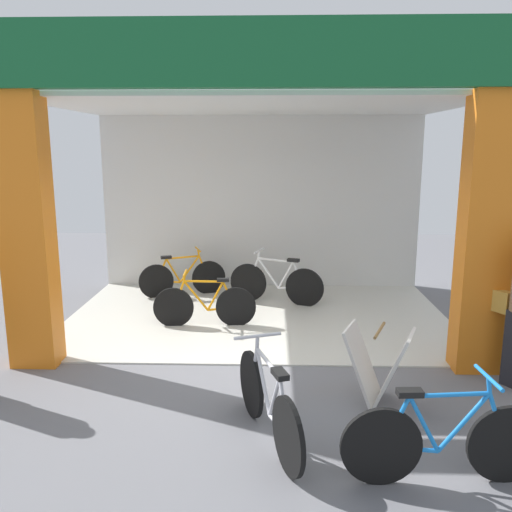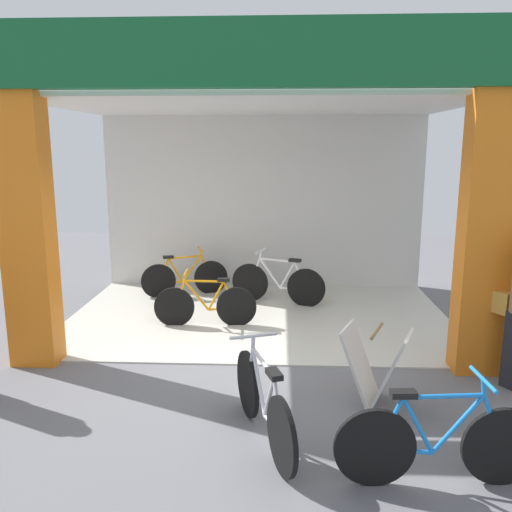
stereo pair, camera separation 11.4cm
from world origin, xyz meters
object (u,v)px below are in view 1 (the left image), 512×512
object	(u,v)px
bicycle_parked_1	(268,404)
sandwich_board_sign	(378,366)
bicycle_parked_0	(444,441)
bicycle_inside_0	(276,283)
bicycle_inside_2	(183,278)
bicycle_inside_1	(205,305)

from	to	relation	value
bicycle_parked_1	sandwich_board_sign	distance (m)	1.33
bicycle_parked_0	sandwich_board_sign	xyz separation A→B (m)	(-0.26, 1.30, 0.04)
bicycle_inside_0	sandwich_board_sign	xyz separation A→B (m)	(1.00, -3.47, 0.04)
bicycle_inside_0	bicycle_parked_1	distance (m)	4.22
bicycle_parked_0	bicycle_parked_1	distance (m)	1.47
bicycle_inside_0	bicycle_parked_0	size ratio (longest dim) A/B	0.96
bicycle_inside_2	bicycle_parked_0	world-z (taller)	bicycle_parked_0
bicycle_inside_0	bicycle_parked_1	bearing A→B (deg)	-91.39
bicycle_inside_1	sandwich_board_sign	bearing A→B (deg)	-48.31
sandwich_board_sign	bicycle_inside_0	bearing A→B (deg)	106.08
bicycle_inside_2	bicycle_parked_1	xyz separation A→B (m)	(1.53, -4.62, 0.03)
bicycle_inside_1	bicycle_parked_1	distance (m)	3.18
sandwich_board_sign	bicycle_inside_2	bearing A→B (deg)	124.17
bicycle_inside_1	bicycle_inside_2	world-z (taller)	bicycle_inside_2
bicycle_inside_0	bicycle_inside_2	size ratio (longest dim) A/B	1.07
bicycle_inside_1	bicycle_parked_0	distance (m)	4.26
bicycle_parked_1	bicycle_inside_2	bearing A→B (deg)	108.27
bicycle_inside_1	bicycle_parked_0	size ratio (longest dim) A/B	0.92
bicycle_inside_1	bicycle_parked_1	world-z (taller)	bicycle_parked_1
bicycle_parked_0	bicycle_parked_1	world-z (taller)	bicycle_parked_1
bicycle_inside_1	bicycle_inside_0	bearing A→B (deg)	48.73
bicycle_inside_0	bicycle_inside_1	distance (m)	1.57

